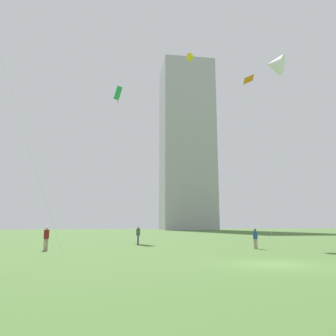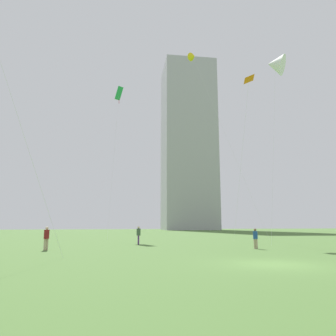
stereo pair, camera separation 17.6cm
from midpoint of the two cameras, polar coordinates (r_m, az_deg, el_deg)
ground at (r=16.60m, az=18.67°, el=-15.92°), size 280.00×280.00×0.00m
person_standing_0 at (r=26.81m, az=15.45°, el=-11.74°), size 0.35×0.35×1.57m
person_standing_1 at (r=31.82m, az=-5.09°, el=-11.58°), size 0.38×0.38×1.73m
person_standing_2 at (r=26.03m, az=-20.60°, el=-11.33°), size 0.38×0.38×1.72m
kite_flying_1 at (r=56.93m, az=-8.62°, el=12.98°), size 3.17×11.93×25.34m
kite_flying_2 at (r=52.75m, az=4.52°, el=19.11°), size 8.14×7.77×28.36m
kite_flying_3 at (r=35.76m, az=14.27°, el=14.60°), size 2.10×8.02×17.10m
kite_flying_5 at (r=40.95m, az=18.65°, el=17.03°), size 5.64×4.70×21.58m
distant_highrise_1 at (r=135.10m, az=3.63°, el=4.05°), size 23.67×23.31×69.77m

